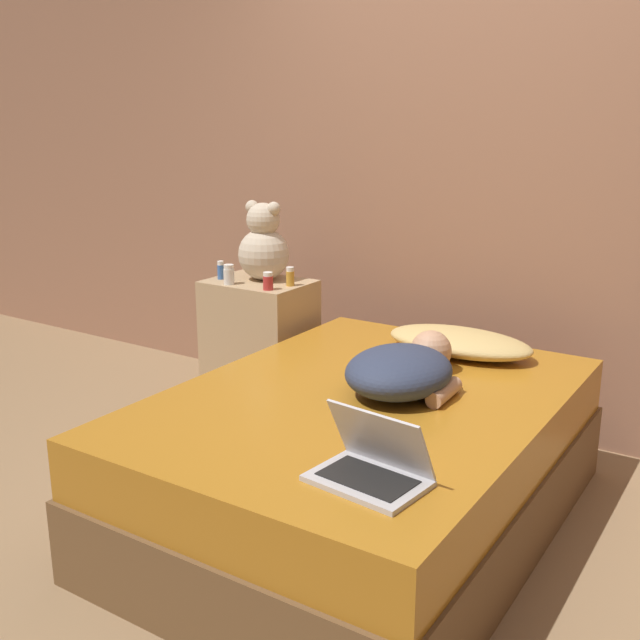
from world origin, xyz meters
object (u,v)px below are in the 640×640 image
(person_lying, at_px, (404,369))
(teddy_bear, at_px, (264,246))
(laptop, at_px, (372,465))
(bottle_red, at_px, (268,281))
(pillow, at_px, (459,342))
(bottle_blue, at_px, (221,270))
(bottle_white, at_px, (229,275))
(bottle_amber, at_px, (290,277))

(person_lying, distance_m, teddy_bear, 1.24)
(laptop, height_order, bottle_red, bottle_red)
(pillow, distance_m, bottle_blue, 1.27)
(bottle_white, bearing_deg, bottle_red, 1.46)
(bottle_amber, bearing_deg, pillow, 0.91)
(person_lying, height_order, teddy_bear, teddy_bear)
(laptop, relative_size, bottle_red, 3.98)
(pillow, distance_m, bottle_red, 0.94)
(pillow, height_order, bottle_white, bottle_white)
(laptop, height_order, bottle_blue, bottle_blue)
(teddy_bear, bearing_deg, laptop, -43.56)
(teddy_bear, height_order, bottle_blue, teddy_bear)
(teddy_bear, bearing_deg, bottle_red, -48.47)
(bottle_amber, xyz_separation_m, bottle_white, (-0.27, -0.13, 0.00))
(bottle_red, xyz_separation_m, bottle_blue, (-0.34, 0.07, 0.00))
(pillow, height_order, bottle_amber, bottle_amber)
(person_lying, bearing_deg, bottle_white, 159.51)
(laptop, relative_size, bottle_amber, 3.69)
(bottle_red, bearing_deg, bottle_white, -178.54)
(teddy_bear, height_order, bottle_red, teddy_bear)
(teddy_bear, bearing_deg, person_lying, -27.87)
(laptop, bearing_deg, teddy_bear, 143.22)
(person_lying, height_order, bottle_blue, bottle_blue)
(laptop, relative_size, bottle_white, 3.46)
(pillow, distance_m, person_lying, 0.53)
(person_lying, relative_size, bottle_red, 7.26)
(pillow, height_order, teddy_bear, teddy_bear)
(pillow, distance_m, bottle_amber, 0.89)
(pillow, height_order, person_lying, person_lying)
(teddy_bear, relative_size, bottle_blue, 4.26)
(teddy_bear, bearing_deg, pillow, -1.82)
(laptop, height_order, bottle_amber, bottle_amber)
(pillow, bearing_deg, teddy_bear, 178.18)
(pillow, relative_size, bottle_white, 6.54)
(laptop, distance_m, bottle_red, 1.59)
(teddy_bear, height_order, bottle_amber, teddy_bear)
(bottle_amber, bearing_deg, bottle_white, -153.39)
(bottle_amber, relative_size, bottle_white, 0.94)
(pillow, xyz_separation_m, bottle_amber, (-0.87, -0.01, 0.19))
(bottle_amber, bearing_deg, bottle_blue, -170.67)
(pillow, relative_size, bottle_blue, 6.94)
(pillow, bearing_deg, laptop, -78.26)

